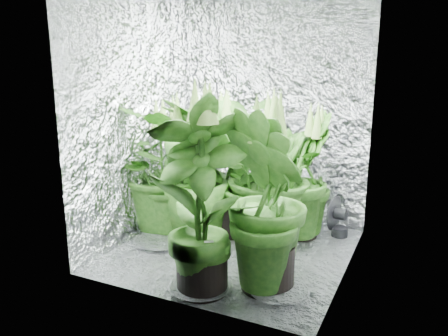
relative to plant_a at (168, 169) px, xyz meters
name	(u,v)px	position (x,y,z in m)	size (l,w,h in m)	color
ground	(234,250)	(0.62, -0.11, -0.52)	(1.60, 1.60, 0.00)	silver
walls	(234,113)	(0.62, -0.11, 0.48)	(1.62, 1.62, 2.00)	silver
plant_a	(168,169)	(0.00, 0.00, 0.00)	(1.14, 1.14, 1.09)	black
plant_b	(229,169)	(0.45, 0.17, 0.01)	(0.78, 0.78, 1.16)	black
plant_c	(302,177)	(0.97, 0.37, -0.03)	(0.55, 0.55, 1.05)	black
plant_d	(196,171)	(0.25, 0.01, 0.01)	(0.76, 0.76, 1.14)	black
plant_e	(263,173)	(0.73, 0.15, 0.02)	(1.16, 1.16, 1.14)	black
plant_f	(201,197)	(0.69, -0.73, 0.07)	(0.86, 0.86, 1.26)	black
plant_g	(269,203)	(1.03, -0.53, 0.02)	(0.81, 0.81, 1.18)	black
circulation_fan	(337,219)	(1.23, 0.50, -0.38)	(0.15, 0.28, 0.32)	black
plant_label	(209,248)	(0.76, -0.76, -0.22)	(0.05, 0.01, 0.09)	white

